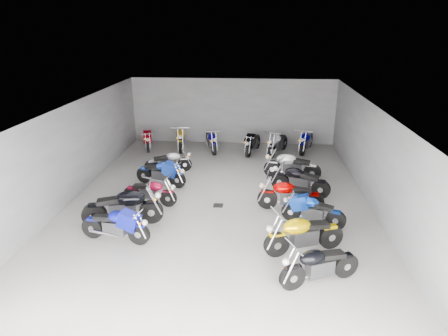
{
  "coord_description": "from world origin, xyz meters",
  "views": [
    {
      "loc": [
        1.19,
        -12.45,
        5.69
      ],
      "look_at": [
        0.12,
        0.42,
        1.0
      ],
      "focal_mm": 32.0,
      "sensor_mm": 36.0,
      "label": 1
    }
  ],
  "objects_px": {
    "motorcycle_left_c": "(124,207)",
    "motorcycle_right_c": "(312,210)",
    "motorcycle_left_f": "(169,162)",
    "motorcycle_right_d": "(290,195)",
    "motorcycle_right_b": "(303,234)",
    "motorcycle_back_a": "(148,139)",
    "motorcycle_right_e": "(300,180)",
    "motorcycle_left_d": "(150,192)",
    "drain_grate": "(218,205)",
    "motorcycle_left_b": "(116,225)",
    "motorcycle_left_e": "(161,173)",
    "motorcycle_back_b": "(181,138)",
    "motorcycle_right_f": "(292,166)",
    "motorcycle_back_c": "(211,141)",
    "motorcycle_back_e": "(278,143)",
    "motorcycle_back_d": "(253,143)",
    "motorcycle_right_a": "(319,265)",
    "motorcycle_back_f": "(306,141)"
  },
  "relations": [
    {
      "from": "motorcycle_left_c",
      "to": "motorcycle_right_c",
      "type": "bearing_deg",
      "value": 82.85
    },
    {
      "from": "motorcycle_left_f",
      "to": "motorcycle_right_d",
      "type": "height_order",
      "value": "motorcycle_right_d"
    },
    {
      "from": "motorcycle_right_b",
      "to": "motorcycle_right_d",
      "type": "xyz_separation_m",
      "value": [
        -0.17,
        2.52,
        -0.02
      ]
    },
    {
      "from": "motorcycle_left_f",
      "to": "motorcycle_back_a",
      "type": "height_order",
      "value": "motorcycle_back_a"
    },
    {
      "from": "motorcycle_right_e",
      "to": "motorcycle_left_d",
      "type": "bearing_deg",
      "value": 127.85
    },
    {
      "from": "drain_grate",
      "to": "motorcycle_left_c",
      "type": "bearing_deg",
      "value": -150.04
    },
    {
      "from": "drain_grate",
      "to": "motorcycle_back_a",
      "type": "relative_size",
      "value": 0.16
    },
    {
      "from": "drain_grate",
      "to": "motorcycle_left_b",
      "type": "xyz_separation_m",
      "value": [
        -2.57,
        -2.5,
        0.48
      ]
    },
    {
      "from": "drain_grate",
      "to": "motorcycle_right_e",
      "type": "xyz_separation_m",
      "value": [
        2.75,
        1.21,
        0.51
      ]
    },
    {
      "from": "motorcycle_left_c",
      "to": "motorcycle_left_e",
      "type": "xyz_separation_m",
      "value": [
        0.4,
        3.14,
        -0.09
      ]
    },
    {
      "from": "motorcycle_right_d",
      "to": "motorcycle_back_b",
      "type": "distance_m",
      "value": 7.93
    },
    {
      "from": "motorcycle_right_c",
      "to": "motorcycle_right_d",
      "type": "distance_m",
      "value": 1.12
    },
    {
      "from": "motorcycle_left_d",
      "to": "drain_grate",
      "type": "bearing_deg",
      "value": 100.9
    },
    {
      "from": "drain_grate",
      "to": "motorcycle_back_a",
      "type": "xyz_separation_m",
      "value": [
        -3.99,
        6.13,
        0.48
      ]
    },
    {
      "from": "motorcycle_right_d",
      "to": "motorcycle_right_f",
      "type": "height_order",
      "value": "motorcycle_right_f"
    },
    {
      "from": "motorcycle_right_c",
      "to": "motorcycle_right_d",
      "type": "height_order",
      "value": "motorcycle_right_d"
    },
    {
      "from": "motorcycle_left_d",
      "to": "motorcycle_back_c",
      "type": "bearing_deg",
      "value": 176.46
    },
    {
      "from": "motorcycle_back_b",
      "to": "motorcycle_back_e",
      "type": "distance_m",
      "value": 4.6
    },
    {
      "from": "drain_grate",
      "to": "motorcycle_left_e",
      "type": "distance_m",
      "value": 2.82
    },
    {
      "from": "motorcycle_left_d",
      "to": "motorcycle_right_f",
      "type": "bearing_deg",
      "value": 128.42
    },
    {
      "from": "motorcycle_back_d",
      "to": "motorcycle_left_e",
      "type": "bearing_deg",
      "value": 67.46
    },
    {
      "from": "motorcycle_right_a",
      "to": "motorcycle_right_e",
      "type": "bearing_deg",
      "value": -24.79
    },
    {
      "from": "motorcycle_back_b",
      "to": "motorcycle_back_f",
      "type": "xyz_separation_m",
      "value": [
        5.93,
        0.03,
        -0.02
      ]
    },
    {
      "from": "motorcycle_right_e",
      "to": "motorcycle_right_d",
      "type": "bearing_deg",
      "value": -174.58
    },
    {
      "from": "motorcycle_back_d",
      "to": "motorcycle_right_f",
      "type": "bearing_deg",
      "value": 131.34
    },
    {
      "from": "motorcycle_right_f",
      "to": "motorcycle_back_b",
      "type": "relative_size",
      "value": 0.98
    },
    {
      "from": "motorcycle_back_a",
      "to": "motorcycle_back_d",
      "type": "relative_size",
      "value": 0.97
    },
    {
      "from": "drain_grate",
      "to": "motorcycle_right_a",
      "type": "xyz_separation_m",
      "value": [
        2.71,
        -3.97,
        0.48
      ]
    },
    {
      "from": "motorcycle_left_e",
      "to": "motorcycle_back_d",
      "type": "height_order",
      "value": "motorcycle_back_d"
    },
    {
      "from": "motorcycle_back_e",
      "to": "motorcycle_back_f",
      "type": "relative_size",
      "value": 0.97
    },
    {
      "from": "motorcycle_back_c",
      "to": "motorcycle_right_f",
      "type": "bearing_deg",
      "value": 119.47
    },
    {
      "from": "drain_grate",
      "to": "motorcycle_back_b",
      "type": "xyz_separation_m",
      "value": [
        -2.4,
        6.24,
        0.53
      ]
    },
    {
      "from": "motorcycle_back_b",
      "to": "motorcycle_right_d",
      "type": "bearing_deg",
      "value": 117.6
    },
    {
      "from": "motorcycle_back_a",
      "to": "drain_grate",
      "type": "bearing_deg",
      "value": 107.97
    },
    {
      "from": "motorcycle_left_b",
      "to": "motorcycle_back_b",
      "type": "bearing_deg",
      "value": -171.05
    },
    {
      "from": "motorcycle_left_f",
      "to": "motorcycle_back_e",
      "type": "distance_m",
      "value": 5.28
    },
    {
      "from": "motorcycle_right_e",
      "to": "motorcycle_right_b",
      "type": "bearing_deg",
      "value": -160.58
    },
    {
      "from": "motorcycle_right_a",
      "to": "motorcycle_right_c",
      "type": "height_order",
      "value": "motorcycle_right_a"
    },
    {
      "from": "drain_grate",
      "to": "motorcycle_left_c",
      "type": "xyz_separation_m",
      "value": [
        -2.67,
        -1.54,
        0.57
      ]
    },
    {
      "from": "motorcycle_right_e",
      "to": "motorcycle_left_b",
      "type": "bearing_deg",
      "value": 148.2
    },
    {
      "from": "motorcycle_left_c",
      "to": "motorcycle_right_f",
      "type": "relative_size",
      "value": 1.08
    },
    {
      "from": "motorcycle_right_b",
      "to": "motorcycle_right_d",
      "type": "bearing_deg",
      "value": -16.5
    },
    {
      "from": "drain_grate",
      "to": "motorcycle_back_b",
      "type": "height_order",
      "value": "motorcycle_back_b"
    },
    {
      "from": "motorcycle_left_f",
      "to": "motorcycle_right_f",
      "type": "distance_m",
      "value": 4.87
    },
    {
      "from": "motorcycle_left_e",
      "to": "motorcycle_back_f",
      "type": "relative_size",
      "value": 0.95
    },
    {
      "from": "motorcycle_left_b",
      "to": "motorcycle_right_b",
      "type": "distance_m",
      "value": 5.07
    },
    {
      "from": "motorcycle_left_c",
      "to": "motorcycle_left_f",
      "type": "bearing_deg",
      "value": 163.18
    },
    {
      "from": "motorcycle_left_b",
      "to": "motorcycle_back_e",
      "type": "relative_size",
      "value": 1.0
    },
    {
      "from": "motorcycle_left_e",
      "to": "motorcycle_right_c",
      "type": "bearing_deg",
      "value": 78.91
    },
    {
      "from": "motorcycle_right_b",
      "to": "motorcycle_back_b",
      "type": "distance_m",
      "value": 10.15
    }
  ]
}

